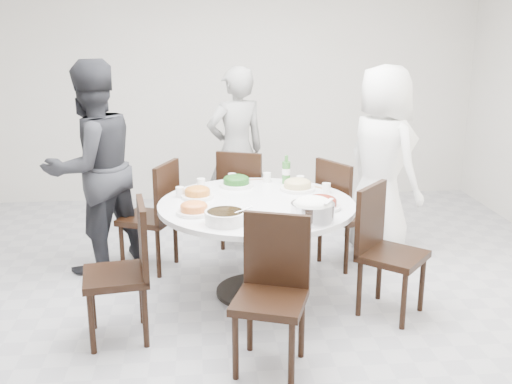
{
  "coord_description": "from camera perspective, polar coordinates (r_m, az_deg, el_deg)",
  "views": [
    {
      "loc": [
        -0.32,
        -4.06,
        2.08
      ],
      "look_at": [
        0.11,
        0.32,
        0.82
      ],
      "focal_mm": 42.0,
      "sensor_mm": 36.0,
      "label": 1
    }
  ],
  "objects": [
    {
      "name": "chair_nw",
      "position": [
        5.21,
        -10.26,
        -2.24
      ],
      "size": [
        0.55,
        0.55,
        0.95
      ],
      "primitive_type": "cube",
      "rotation": [
        0.0,
        0.0,
        4.31
      ],
      "color": "black",
      "rests_on": "floor"
    },
    {
      "name": "chair_sw",
      "position": [
        4.1,
        -13.24,
        -7.51
      ],
      "size": [
        0.48,
        0.48,
        0.95
      ],
      "primitive_type": "cube",
      "rotation": [
        0.0,
        0.0,
        4.86
      ],
      "color": "black",
      "rests_on": "floor"
    },
    {
      "name": "soup_bowl",
      "position": [
        4.08,
        -2.94,
        -2.41
      ],
      "size": [
        0.28,
        0.28,
        0.09
      ],
      "primitive_type": "cylinder",
      "color": "white",
      "rests_on": "dining_table"
    },
    {
      "name": "chair_n",
      "position": [
        5.64,
        -1.06,
        -0.54
      ],
      "size": [
        0.54,
        0.54,
        0.95
      ],
      "primitive_type": "cube",
      "rotation": [
        0.0,
        0.0,
        2.78
      ],
      "color": "black",
      "rests_on": "floor"
    },
    {
      "name": "beverage_bottle",
      "position": [
        5.06,
        2.9,
        2.15
      ],
      "size": [
        0.07,
        0.07,
        0.24
      ],
      "primitive_type": "cylinder",
      "color": "#31702C",
      "rests_on": "dining_table"
    },
    {
      "name": "chair_ne",
      "position": [
        5.28,
        8.78,
        -1.91
      ],
      "size": [
        0.57,
        0.57,
        0.95
      ],
      "primitive_type": "cube",
      "rotation": [
        0.0,
        0.0,
        2.09
      ],
      "color": "black",
      "rests_on": "floor"
    },
    {
      "name": "chair_s",
      "position": [
        3.66,
        1.33,
        -10.03
      ],
      "size": [
        0.54,
        0.54,
        0.95
      ],
      "primitive_type": "cube",
      "rotation": [
        0.0,
        0.0,
        5.94
      ],
      "color": "black",
      "rests_on": "floor"
    },
    {
      "name": "wall_front",
      "position": [
        1.3,
        10.02,
        -15.88
      ],
      "size": [
        6.0,
        0.01,
        2.8
      ],
      "primitive_type": "cube",
      "color": "silver",
      "rests_on": "ground"
    },
    {
      "name": "dish_orange",
      "position": [
        4.69,
        -5.59,
        -0.16
      ],
      "size": [
        0.26,
        0.26,
        0.07
      ],
      "primitive_type": "cylinder",
      "color": "white",
      "rests_on": "dining_table"
    },
    {
      "name": "rice_bowl",
      "position": [
        4.13,
        5.4,
        -1.94
      ],
      "size": [
        0.3,
        0.3,
        0.13
      ],
      "primitive_type": "cylinder",
      "color": "silver",
      "rests_on": "dining_table"
    },
    {
      "name": "dish_redbrown",
      "position": [
        4.43,
        6.21,
        -1.11
      ],
      "size": [
        0.29,
        0.29,
        0.07
      ],
      "primitive_type": "cylinder",
      "color": "white",
      "rests_on": "dining_table"
    },
    {
      "name": "diner_left",
      "position": [
        5.2,
        -15.31,
        2.23
      ],
      "size": [
        1.1,
        1.08,
        1.79
      ],
      "primitive_type": "imported",
      "rotation": [
        0.0,
        0.0,
        3.86
      ],
      "color": "black",
      "rests_on": "floor"
    },
    {
      "name": "diner_middle",
      "position": [
        5.98,
        -1.89,
        3.94
      ],
      "size": [
        0.71,
        0.58,
        1.67
      ],
      "primitive_type": "imported",
      "rotation": [
        0.0,
        0.0,
        3.48
      ],
      "color": "black",
      "rests_on": "floor"
    },
    {
      "name": "dining_table",
      "position": [
        4.67,
        0.06,
        -5.42
      ],
      "size": [
        1.5,
        1.5,
        0.75
      ],
      "primitive_type": "cylinder",
      "color": "white",
      "rests_on": "floor"
    },
    {
      "name": "tea_cups",
      "position": [
        5.16,
        -1.07,
        1.51
      ],
      "size": [
        0.07,
        0.07,
        0.08
      ],
      "primitive_type": "cylinder",
      "color": "white",
      "rests_on": "dining_table"
    },
    {
      "name": "floor",
      "position": [
        4.57,
        -0.98,
        -11.08
      ],
      "size": [
        6.0,
        6.0,
        0.01
      ],
      "primitive_type": "cube",
      "color": "#A8A8AC",
      "rests_on": "ground"
    },
    {
      "name": "dish_tofu",
      "position": [
        4.3,
        -5.93,
        -1.68
      ],
      "size": [
        0.25,
        0.25,
        0.07
      ],
      "primitive_type": "cylinder",
      "color": "white",
      "rests_on": "dining_table"
    },
    {
      "name": "chopsticks",
      "position": [
        5.21,
        -0.29,
        1.25
      ],
      "size": [
        0.24,
        0.04,
        0.01
      ],
      "primitive_type": null,
      "color": "tan",
      "rests_on": "dining_table"
    },
    {
      "name": "wall_back",
      "position": [
        7.1,
        -3.05,
        10.46
      ],
      "size": [
        6.0,
        0.01,
        2.8
      ],
      "primitive_type": "cube",
      "color": "silver",
      "rests_on": "ground"
    },
    {
      "name": "diner_right",
      "position": [
        5.5,
        11.9,
        2.84
      ],
      "size": [
        0.85,
        0.99,
        1.73
      ],
      "primitive_type": "imported",
      "rotation": [
        0.0,
        0.0,
        2.0
      ],
      "color": "white",
      "rests_on": "floor"
    },
    {
      "name": "dish_pale",
      "position": [
        4.89,
        3.97,
        0.61
      ],
      "size": [
        0.28,
        0.28,
        0.08
      ],
      "primitive_type": "cylinder",
      "color": "white",
      "rests_on": "dining_table"
    },
    {
      "name": "dish_greens",
      "position": [
        4.99,
        -1.88,
        0.95
      ],
      "size": [
        0.28,
        0.28,
        0.07
      ],
      "primitive_type": "cylinder",
      "color": "white",
      "rests_on": "dining_table"
    },
    {
      "name": "chair_se",
      "position": [
        4.43,
        12.93,
        -5.68
      ],
      "size": [
        0.59,
        0.59,
        0.95
      ],
      "primitive_type": "cube",
      "rotation": [
        0.0,
        0.0,
        7.13
      ],
      "color": "black",
      "rests_on": "floor"
    }
  ]
}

